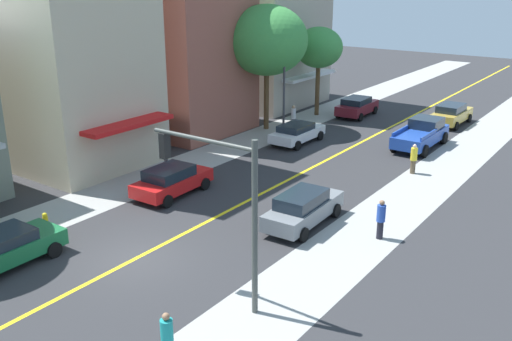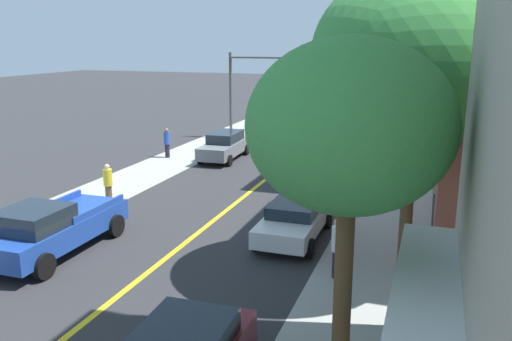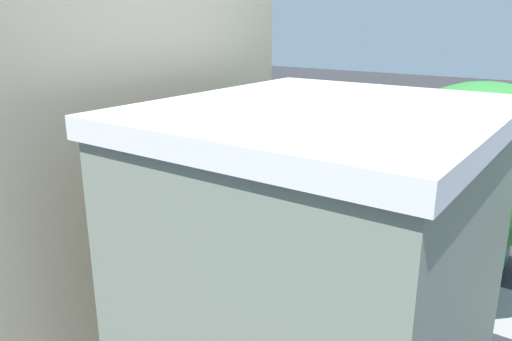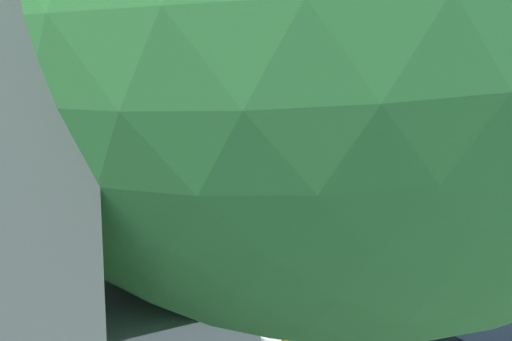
# 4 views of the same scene
# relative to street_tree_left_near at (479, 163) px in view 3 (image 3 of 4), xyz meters

# --- Properties ---
(ground_plane) EXTENTS (140.00, 140.00, 0.00)m
(ground_plane) POSITION_rel_street_tree_left_near_xyz_m (7.58, 4.60, -5.44)
(ground_plane) COLOR #2D2D30
(sidewalk_left) EXTENTS (3.32, 126.00, 0.01)m
(sidewalk_left) POSITION_rel_street_tree_left_near_xyz_m (1.17, 4.60, -5.44)
(sidewalk_left) COLOR #9E9E99
(sidewalk_left) RESTS_ON ground
(sidewalk_right) EXTENTS (3.32, 126.00, 0.01)m
(sidewalk_right) POSITION_rel_street_tree_left_near_xyz_m (13.99, 4.60, -5.44)
(sidewalk_right) COLOR #9E9E99
(sidewalk_right) RESTS_ON ground
(road_centerline_stripe) EXTENTS (0.20, 126.00, 0.00)m
(road_centerline_stripe) POSITION_rel_street_tree_left_near_xyz_m (7.58, 4.60, -5.44)
(road_centerline_stripe) COLOR yellow
(road_centerline_stripe) RESTS_ON ground
(pale_office_building) EXTENTS (9.57, 7.33, 7.94)m
(pale_office_building) POSITION_rel_street_tree_left_near_xyz_m (-6.37, 2.09, -1.45)
(pale_office_building) COLOR gray
(pale_office_building) RESTS_ON ground
(brick_apartment_block) EXTENTS (13.30, 7.71, 14.78)m
(brick_apartment_block) POSITION_rel_street_tree_left_near_xyz_m (-6.38, 11.29, 1.96)
(brick_apartment_block) COLOR beige
(brick_apartment_block) RESTS_ON ground
(street_tree_left_near) EXTENTS (6.00, 6.00, 7.99)m
(street_tree_left_near) POSITION_rel_street_tree_left_near_xyz_m (0.00, 0.00, 0.00)
(street_tree_left_near) COLOR brown
(street_tree_left_near) RESTS_ON ground
(street_tree_right_corner) EXTENTS (5.83, 5.83, 8.90)m
(street_tree_right_corner) POSITION_rel_street_tree_left_near_xyz_m (0.24, 24.38, 0.97)
(street_tree_right_corner) COLOR brown
(street_tree_right_corner) RESTS_ON ground
(street_tree_left_far) EXTENTS (3.74, 3.74, 6.99)m
(street_tree_left_far) POSITION_rel_street_tree_left_near_xyz_m (1.07, 30.39, -0.08)
(street_tree_left_far) COLOR brown
(street_tree_left_far) RESTS_ON ground
(fire_hydrant) EXTENTS (0.44, 0.24, 0.86)m
(fire_hydrant) POSITION_rel_street_tree_left_near_xyz_m (2.42, 4.12, -5.01)
(fire_hydrant) COLOR yellow
(fire_hydrant) RESTS_ON ground
(parking_meter) EXTENTS (0.12, 0.18, 1.31)m
(parking_meter) POSITION_rel_street_tree_left_near_xyz_m (2.04, 12.09, -4.57)
(parking_meter) COLOR #4C4C51
(parking_meter) RESTS_ON ground
(traffic_light_mast) EXTENTS (4.31, 0.32, 6.01)m
(traffic_light_mast) POSITION_rel_street_tree_left_near_xyz_m (12.35, 4.32, -1.41)
(traffic_light_mast) COLOR #474C47
(traffic_light_mast) RESTS_ON ground
(street_lamp) EXTENTS (0.70, 0.36, 5.85)m
(street_lamp) POSITION_rel_street_tree_left_near_xyz_m (2.27, 23.59, -1.78)
(street_lamp) COLOR #38383D
(street_lamp) RESTS_ON ground
(red_sedan_left_curb) EXTENTS (2.22, 4.49, 1.52)m
(red_sedan_left_curb) POSITION_rel_street_tree_left_near_xyz_m (3.92, 10.55, -4.64)
(red_sedan_left_curb) COLOR red
(red_sedan_left_curb) RESTS_ON ground
(maroon_sedan_left_curb) EXTENTS (2.26, 4.50, 1.53)m
(maroon_sedan_left_curb) POSITION_rel_street_tree_left_near_xyz_m (3.92, 31.85, -4.63)
(maroon_sedan_left_curb) COLOR maroon
(maroon_sedan_left_curb) RESTS_ON ground
(white_sedan_left_curb) EXTENTS (2.05, 4.47, 1.34)m
(white_sedan_left_curb) POSITION_rel_street_tree_left_near_xyz_m (4.11, 22.44, -4.71)
(white_sedan_left_curb) COLOR silver
(white_sedan_left_curb) RESTS_ON ground
(green_sedan_left_curb) EXTENTS (2.16, 4.26, 1.43)m
(green_sedan_left_curb) POSITION_rel_street_tree_left_near_xyz_m (3.91, 1.36, -4.68)
(green_sedan_left_curb) COLOR #196638
(green_sedan_left_curb) RESTS_ON ground
(grey_sedan_right_curb) EXTENTS (2.08, 4.82, 1.59)m
(grey_sedan_right_curb) POSITION_rel_street_tree_left_near_xyz_m (11.32, 11.30, -4.61)
(grey_sedan_right_curb) COLOR slate
(grey_sedan_right_curb) RESTS_ON ground
(gold_sedan_right_curb) EXTENTS (2.10, 4.61, 1.58)m
(gold_sedan_right_curb) POSITION_rel_street_tree_left_near_xyz_m (10.95, 33.52, -4.62)
(gold_sedan_right_curb) COLOR #B29338
(gold_sedan_right_curb) RESTS_ON ground
(blue_pickup_truck) EXTENTS (2.29, 5.47, 1.81)m
(blue_pickup_truck) POSITION_rel_street_tree_left_near_xyz_m (11.23, 26.40, -4.54)
(blue_pickup_truck) COLOR #1E429E
(blue_pickup_truck) RESTS_ON ground
(pedestrian_blue_shirt) EXTENTS (0.37, 0.37, 1.77)m
(pedestrian_blue_shirt) POSITION_rel_street_tree_left_near_xyz_m (14.73, 12.01, -4.51)
(pedestrian_blue_shirt) COLOR black
(pedestrian_blue_shirt) RESTS_ON ground
(pedestrian_yellow_shirt) EXTENTS (0.38, 0.38, 1.73)m
(pedestrian_yellow_shirt) POSITION_rel_street_tree_left_near_xyz_m (12.76, 21.01, -4.53)
(pedestrian_yellow_shirt) COLOR brown
(pedestrian_yellow_shirt) RESTS_ON ground
(pedestrian_white_shirt) EXTENTS (0.33, 0.33, 1.85)m
(pedestrian_white_shirt) POSITION_rel_street_tree_left_near_xyz_m (2.10, 25.18, -4.45)
(pedestrian_white_shirt) COLOR black
(pedestrian_white_shirt) RESTS_ON ground
(pedestrian_teal_shirt) EXTENTS (0.37, 0.37, 1.73)m
(pedestrian_teal_shirt) POSITION_rel_street_tree_left_near_xyz_m (13.22, 0.65, -4.53)
(pedestrian_teal_shirt) COLOR black
(pedestrian_teal_shirt) RESTS_ON ground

